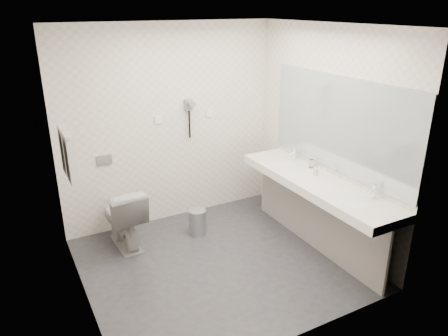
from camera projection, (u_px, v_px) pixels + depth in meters
floor at (219, 263)px, 4.71m from camera, size 2.80×2.80×0.00m
ceiling at (217, 25)px, 3.81m from camera, size 2.80×2.80×0.00m
wall_back at (170, 126)px, 5.33m from camera, size 2.80×0.00×2.80m
wall_front at (298, 208)px, 3.20m from camera, size 2.80×0.00×2.80m
wall_left at (73, 183)px, 3.64m from camera, size 0.00×2.60×2.60m
wall_right at (326, 137)px, 4.88m from camera, size 0.00×2.60×2.60m
vanity_counter at (316, 184)px, 4.76m from camera, size 0.55×2.20×0.10m
vanity_panel at (314, 217)px, 4.92m from camera, size 0.03×2.15×0.75m
vanity_post_near at (387, 261)px, 4.08m from camera, size 0.06×0.06×0.75m
vanity_post_far at (266, 185)px, 5.79m from camera, size 0.06×0.06×0.75m
mirror at (339, 125)px, 4.64m from camera, size 0.02×2.20×1.05m
basin_near at (359, 203)px, 4.21m from camera, size 0.40×0.31×0.05m
basin_far at (282, 163)px, 5.28m from camera, size 0.40×0.31×0.05m
faucet_near at (374, 191)px, 4.27m from camera, size 0.04×0.04×0.15m
faucet_far at (295, 154)px, 5.33m from camera, size 0.04×0.04×0.15m
soap_bottle_a at (316, 171)px, 4.85m from camera, size 0.05×0.05×0.10m
glass_left at (311, 163)px, 5.08m from camera, size 0.07×0.07×0.10m
toilet at (123, 216)px, 4.95m from camera, size 0.45×0.75×0.75m
flush_plate at (104, 160)px, 5.05m from camera, size 0.18×0.02×0.12m
pedal_bin at (197, 222)px, 5.27m from camera, size 0.28×0.28×0.30m
bin_lid at (197, 211)px, 5.22m from camera, size 0.22×0.22×0.02m
towel_rail at (64, 132)px, 4.01m from camera, size 0.02×0.62×0.02m
towel_near at (70, 159)px, 3.98m from camera, size 0.07×0.24×0.48m
towel_far at (65, 150)px, 4.21m from camera, size 0.07×0.24×0.48m
dryer_cradle at (188, 105)px, 5.33m from camera, size 0.10×0.04×0.14m
dryer_barrel at (191, 103)px, 5.26m from camera, size 0.08×0.14×0.08m
dryer_cord at (190, 124)px, 5.40m from camera, size 0.02×0.02×0.35m
switch_plate_a at (158, 120)px, 5.22m from camera, size 0.09×0.02×0.09m
switch_plate_b at (209, 113)px, 5.53m from camera, size 0.09×0.02×0.09m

